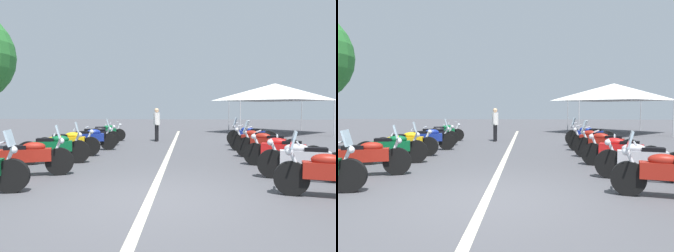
# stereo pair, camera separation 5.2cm
# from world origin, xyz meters

# --- Properties ---
(ground_plane) EXTENTS (80.00, 80.00, 0.00)m
(ground_plane) POSITION_xyz_m (0.00, 0.00, 0.00)
(ground_plane) COLOR #4C4C51
(lane_centre_stripe) EXTENTS (22.02, 0.16, 0.01)m
(lane_centre_stripe) POSITION_xyz_m (5.67, 0.00, 0.00)
(lane_centre_stripe) COLOR beige
(lane_centre_stripe) RESTS_ON ground_plane
(motorcycle_left_row_1) EXTENTS (0.97, 2.09, 1.22)m
(motorcycle_left_row_1) POSITION_xyz_m (1.67, 3.12, 0.48)
(motorcycle_left_row_1) COLOR black
(motorcycle_left_row_1) RESTS_ON ground_plane
(motorcycle_left_row_2) EXTENTS (0.85, 2.01, 1.23)m
(motorcycle_left_row_2) POSITION_xyz_m (3.42, 3.21, 0.48)
(motorcycle_left_row_2) COLOR black
(motorcycle_left_row_2) RESTS_ON ground_plane
(motorcycle_left_row_3) EXTENTS (0.68, 2.15, 1.01)m
(motorcycle_left_row_3) POSITION_xyz_m (4.84, 3.35, 0.46)
(motorcycle_left_row_3) COLOR black
(motorcycle_left_row_3) RESTS_ON ground_plane
(motorcycle_left_row_4) EXTENTS (0.86, 2.07, 1.21)m
(motorcycle_left_row_4) POSITION_xyz_m (6.38, 3.09, 0.47)
(motorcycle_left_row_4) COLOR black
(motorcycle_left_row_4) RESTS_ON ground_plane
(motorcycle_left_row_5) EXTENTS (0.76, 2.09, 0.99)m
(motorcycle_left_row_5) POSITION_xyz_m (7.93, 3.32, 0.45)
(motorcycle_left_row_5) COLOR black
(motorcycle_left_row_5) RESTS_ON ground_plane
(motorcycle_left_row_6) EXTENTS (0.92, 1.91, 0.98)m
(motorcycle_left_row_6) POSITION_xyz_m (9.68, 3.35, 0.45)
(motorcycle_left_row_6) COLOR black
(motorcycle_left_row_6) RESTS_ON ground_plane
(motorcycle_right_row_0) EXTENTS (0.87, 2.13, 1.21)m
(motorcycle_right_row_0) POSITION_xyz_m (0.25, -3.32, 0.47)
(motorcycle_right_row_0) COLOR black
(motorcycle_right_row_0) RESTS_ON ground_plane
(motorcycle_right_row_1) EXTENTS (0.85, 2.04, 1.02)m
(motorcycle_right_row_1) POSITION_xyz_m (1.73, -3.30, 0.47)
(motorcycle_right_row_1) COLOR black
(motorcycle_right_row_1) RESTS_ON ground_plane
(motorcycle_right_row_2) EXTENTS (1.03, 2.05, 1.00)m
(motorcycle_right_row_2) POSITION_xyz_m (3.29, -3.27, 0.46)
(motorcycle_right_row_2) COLOR black
(motorcycle_right_row_2) RESTS_ON ground_plane
(motorcycle_right_row_3) EXTENTS (1.04, 1.96, 1.22)m
(motorcycle_right_row_3) POSITION_xyz_m (4.78, -3.22, 0.48)
(motorcycle_right_row_3) COLOR black
(motorcycle_right_row_3) RESTS_ON ground_plane
(motorcycle_right_row_4) EXTENTS (1.04, 1.86, 0.99)m
(motorcycle_right_row_4) POSITION_xyz_m (6.37, -3.18, 0.45)
(motorcycle_right_row_4) COLOR black
(motorcycle_right_row_4) RESTS_ON ground_plane
(motorcycle_right_row_5) EXTENTS (0.90, 2.05, 1.23)m
(motorcycle_right_row_5) POSITION_xyz_m (8.08, -3.33, 0.48)
(motorcycle_right_row_5) COLOR black
(motorcycle_right_row_5) RESTS_ON ground_plane
(bystander_2) EXTENTS (0.52, 0.32, 1.62)m
(bystander_2) POSITION_xyz_m (9.89, 0.86, 0.95)
(bystander_2) COLOR black
(bystander_2) RESTS_ON ground_plane
(event_tent) EXTENTS (5.78, 5.78, 3.20)m
(event_tent) POSITION_xyz_m (15.39, -6.23, 2.65)
(event_tent) COLOR white
(event_tent) RESTS_ON ground_plane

